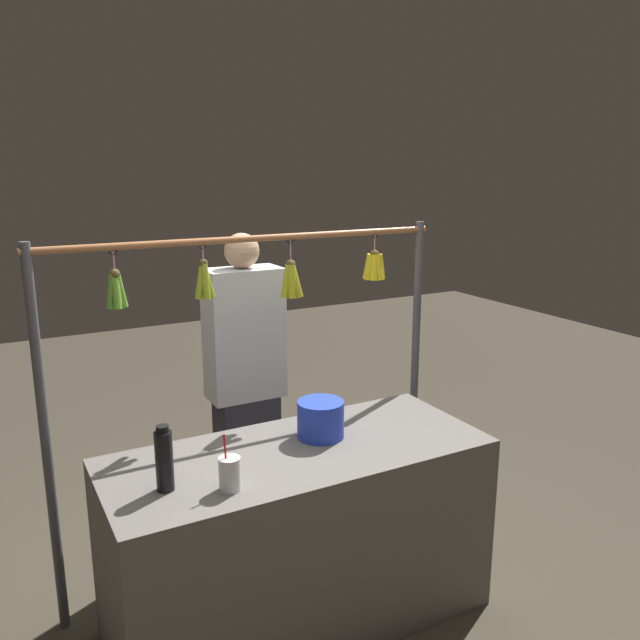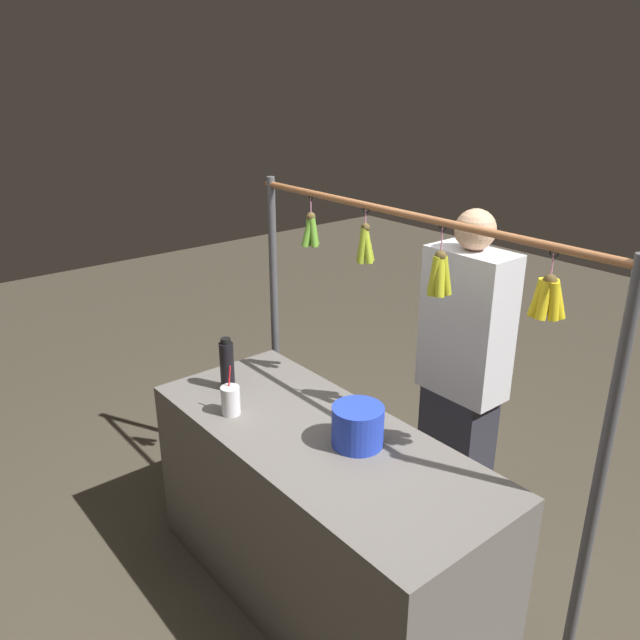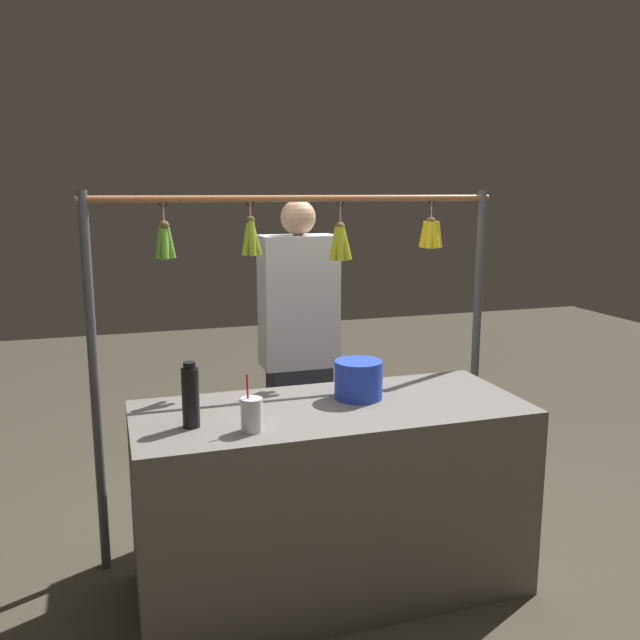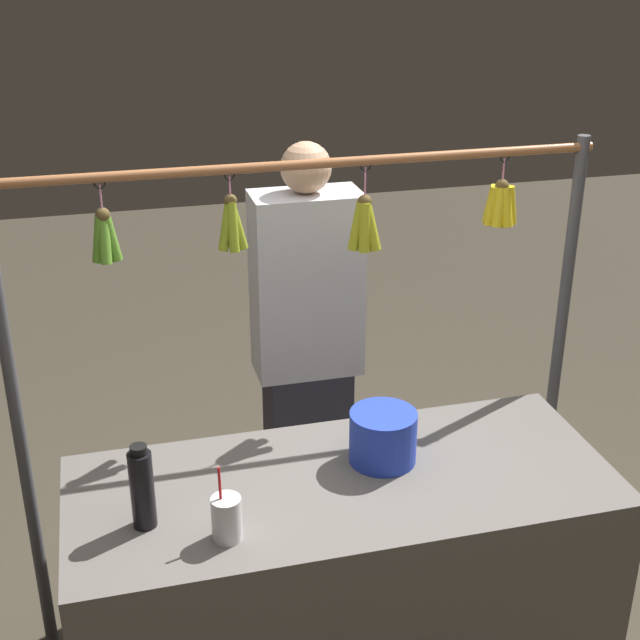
{
  "view_description": "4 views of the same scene",
  "coord_description": "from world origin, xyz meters",
  "views": [
    {
      "loc": [
        1.18,
        2.36,
        2.08
      ],
      "look_at": [
        -0.11,
        0.0,
        1.43
      ],
      "focal_mm": 36.16,
      "sensor_mm": 36.0,
      "label": 1
    },
    {
      "loc": [
        -1.8,
        1.47,
        2.3
      ],
      "look_at": [
        -0.0,
        0.0,
        1.38
      ],
      "focal_mm": 35.53,
      "sensor_mm": 36.0,
      "label": 2
    },
    {
      "loc": [
        0.9,
        2.65,
        1.78
      ],
      "look_at": [
        0.05,
        0.0,
        1.24
      ],
      "focal_mm": 37.73,
      "sensor_mm": 36.0,
      "label": 3
    },
    {
      "loc": [
        0.65,
        2.22,
        2.42
      ],
      "look_at": [
        0.07,
        0.0,
        1.41
      ],
      "focal_mm": 49.46,
      "sensor_mm": 36.0,
      "label": 4
    }
  ],
  "objects": [
    {
      "name": "ground_plane",
      "position": [
        0.0,
        0.0,
        0.0
      ],
      "size": [
        12.0,
        12.0,
        0.0
      ],
      "primitive_type": "plane",
      "color": "#443D30"
    },
    {
      "name": "vendor_person",
      "position": [
        -0.09,
        -0.83,
        0.86
      ],
      "size": [
        0.41,
        0.22,
        1.73
      ],
      "color": "#2D2D38",
      "rests_on": "ground"
    },
    {
      "name": "display_rack",
      "position": [
        -0.04,
        -0.47,
        1.24
      ],
      "size": [
        2.03,
        0.13,
        1.78
      ],
      "color": "#4C4C51",
      "rests_on": "ground"
    },
    {
      "name": "market_counter",
      "position": [
        0.0,
        0.0,
        0.43
      ],
      "size": [
        1.71,
        0.71,
        0.86
      ],
      "primitive_type": "cube",
      "color": "#66605B",
      "rests_on": "ground"
    },
    {
      "name": "blue_bucket",
      "position": [
        -0.15,
        -0.08,
        0.94
      ],
      "size": [
        0.22,
        0.22,
        0.17
      ],
      "primitive_type": "cylinder",
      "color": "blue",
      "rests_on": "market_counter"
    },
    {
      "name": "drink_cup",
      "position": [
        0.39,
        0.2,
        0.92
      ],
      "size": [
        0.09,
        0.09,
        0.23
      ],
      "color": "silver",
      "rests_on": "market_counter"
    },
    {
      "name": "water_bottle",
      "position": [
        0.61,
        0.08,
        0.98
      ],
      "size": [
        0.07,
        0.07,
        0.27
      ],
      "color": "black",
      "rests_on": "market_counter"
    }
  ]
}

